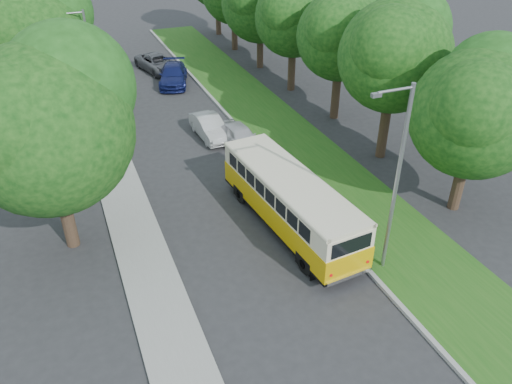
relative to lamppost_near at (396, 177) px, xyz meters
name	(u,v)px	position (x,y,z in m)	size (l,w,h in m)	color
ground	(264,257)	(-4.21, 2.50, -4.37)	(120.00, 120.00, 0.00)	#2A2A2D
curb	(290,184)	(-0.61, 7.50, -4.29)	(0.20, 70.00, 0.15)	gray
grass_verge	(328,176)	(1.74, 7.50, -4.30)	(4.50, 70.00, 0.13)	#1F5516
sidewalk	(131,218)	(-9.01, 7.50, -4.31)	(2.20, 70.00, 0.12)	gray
treeline	(203,18)	(-1.06, 20.49, 1.56)	(24.27, 41.91, 9.46)	#332319
lamppost_near	(396,177)	(0.00, 0.00, 0.00)	(1.71, 0.16, 8.00)	gray
lamppost_far	(91,67)	(-8.91, 18.50, -0.25)	(1.71, 0.16, 7.50)	gray
warning_sign	(110,129)	(-8.71, 14.48, -2.66)	(0.56, 0.10, 2.50)	gray
vintage_bus	(290,203)	(-2.30, 4.06, -3.00)	(2.38, 9.24, 2.74)	#DDAD06
car_silver	(240,137)	(-1.48, 12.68, -3.66)	(1.66, 4.14, 1.41)	silver
car_white	(210,127)	(-2.72, 14.74, -3.70)	(1.43, 4.09, 1.35)	beige
car_blue	(173,75)	(-2.41, 25.16, -3.63)	(2.06, 5.07, 1.47)	navy
car_grey	(158,63)	(-2.82, 28.76, -3.66)	(2.34, 5.08, 1.41)	#57585E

